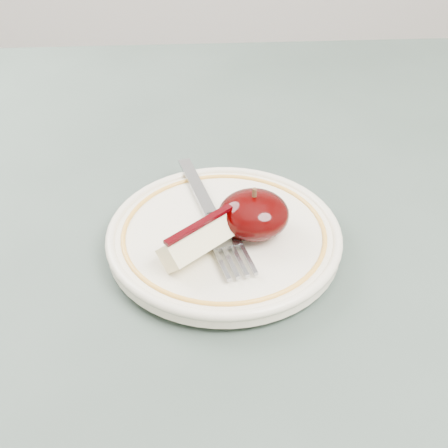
{
  "coord_description": "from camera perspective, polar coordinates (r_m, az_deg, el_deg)",
  "views": [
    {
      "loc": [
        0.04,
        -0.47,
        1.12
      ],
      "look_at": [
        0.07,
        -0.03,
        0.78
      ],
      "focal_mm": 50.0,
      "sensor_mm": 36.0,
      "label": 1
    }
  ],
  "objects": [
    {
      "name": "plate",
      "position": [
        0.56,
        0.0,
        -1.12
      ],
      "size": [
        0.21,
        0.21,
        0.02
      ],
      "color": "white",
      "rests_on": "table"
    },
    {
      "name": "fork",
      "position": [
        0.57,
        -1.14,
        0.79
      ],
      "size": [
        0.07,
        0.18,
        0.0
      ],
      "rotation": [
        0.0,
        0.0,
        1.83
      ],
      "color": "gray",
      "rests_on": "plate"
    },
    {
      "name": "table",
      "position": [
        0.66,
        -6.23,
        -6.33
      ],
      "size": [
        0.9,
        0.9,
        0.75
      ],
      "color": "brown",
      "rests_on": "ground"
    },
    {
      "name": "apple_wedge",
      "position": [
        0.53,
        -2.24,
        -1.46
      ],
      "size": [
        0.08,
        0.07,
        0.03
      ],
      "rotation": [
        0.0,
        0.0,
        0.71
      ],
      "color": "#F7EBB6",
      "rests_on": "plate"
    },
    {
      "name": "apple_half",
      "position": [
        0.55,
        2.73,
        0.89
      ],
      "size": [
        0.06,
        0.06,
        0.05
      ],
      "color": "black",
      "rests_on": "plate"
    }
  ]
}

